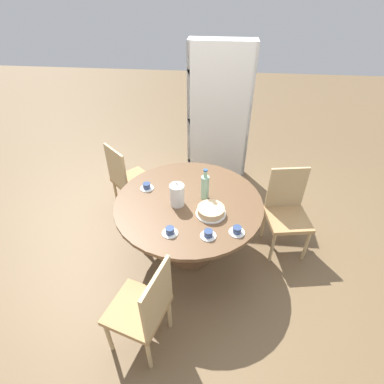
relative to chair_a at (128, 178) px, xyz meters
The scene contains 13 objects.
ground_plane 1.14m from the chair_a, 38.88° to the right, with size 14.00×14.00×0.00m, color brown.
dining_table 1.04m from the chair_a, 38.88° to the right, with size 1.43×1.43×0.71m.
chair_a is the anchor object (origin of this frame).
chair_b 1.76m from the chair_a, 70.84° to the right, with size 0.52×0.52×0.92m.
chair_c 1.86m from the chair_a, 12.79° to the right, with size 0.48×0.48×0.92m.
bookshelf 1.45m from the chair_a, 40.91° to the left, with size 0.82×0.28×1.86m.
coffee_pot 1.05m from the chair_a, 44.85° to the right, with size 0.14×0.14×0.26m.
water_bottle 1.18m from the chair_a, 31.10° to the right, with size 0.08×0.08×0.33m.
cake_main 1.34m from the chair_a, 38.23° to the right, with size 0.28×0.28×0.07m.
cup_a 1.65m from the chair_a, 39.21° to the right, with size 0.14×0.14×0.06m.
cup_b 1.52m from the chair_a, 47.02° to the right, with size 0.14×0.14×0.06m.
cup_c 0.66m from the chair_a, 53.45° to the right, with size 0.14×0.14×0.06m.
cup_d 1.32m from the chair_a, 57.56° to the right, with size 0.14×0.14×0.06m.
Camera 1 is at (0.25, -2.22, 2.54)m, focal length 28.00 mm.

